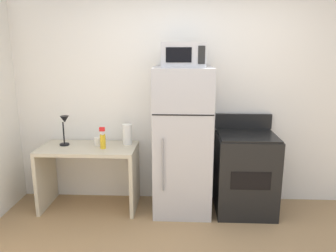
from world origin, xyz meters
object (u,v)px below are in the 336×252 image
at_px(desk_lamp, 64,125).
at_px(refrigerator, 183,142).
at_px(spray_bottle, 103,140).
at_px(paper_towel_roll, 127,134).
at_px(microwave, 184,55).
at_px(desk, 89,166).
at_px(coffee_mug, 98,142).
at_px(oven_range, 245,173).

xyz_separation_m(desk_lamp, refrigerator, (1.37, -0.05, -0.16)).
bearing_deg(spray_bottle, refrigerator, 2.63).
bearing_deg(paper_towel_roll, desk_lamp, -172.65).
height_order(desk_lamp, refrigerator, refrigerator).
bearing_deg(microwave, refrigerator, 90.33).
bearing_deg(microwave, desk, 178.02).
height_order(desk, paper_towel_roll, paper_towel_roll).
bearing_deg(microwave, desk_lamp, 176.86).
height_order(desk_lamp, coffee_mug, desk_lamp).
xyz_separation_m(desk_lamp, microwave, (1.37, -0.08, 0.80)).
relative_size(coffee_mug, microwave, 0.21).
xyz_separation_m(desk, coffee_mug, (0.10, 0.05, 0.28)).
bearing_deg(spray_bottle, oven_range, 1.64).
relative_size(desk_lamp, paper_towel_roll, 1.47).
bearing_deg(desk, coffee_mug, 28.64).
distance_m(desk, refrigerator, 1.14).
xyz_separation_m(desk, oven_range, (1.81, -0.01, -0.05)).
distance_m(desk, paper_towel_roll, 0.58).
relative_size(desk, desk_lamp, 3.13).
height_order(spray_bottle, microwave, microwave).
distance_m(spray_bottle, microwave, 1.30).
bearing_deg(desk_lamp, paper_towel_roll, 7.35).
bearing_deg(refrigerator, desk, 179.13).
bearing_deg(oven_range, spray_bottle, -178.36).
distance_m(desk, oven_range, 1.81).
relative_size(refrigerator, microwave, 3.61).
bearing_deg(spray_bottle, desk, 163.06).
relative_size(spray_bottle, refrigerator, 0.15).
xyz_separation_m(spray_bottle, paper_towel_roll, (0.25, 0.19, 0.02)).
bearing_deg(coffee_mug, oven_range, -2.22).
relative_size(desk_lamp, oven_range, 0.32).
distance_m(refrigerator, oven_range, 0.81).
distance_m(spray_bottle, oven_range, 1.67).
xyz_separation_m(coffee_mug, microwave, (0.99, -0.09, 0.99)).
distance_m(paper_towel_roll, microwave, 1.14).
xyz_separation_m(refrigerator, microwave, (0.00, -0.02, 0.96)).
distance_m(microwave, oven_range, 1.51).
xyz_separation_m(coffee_mug, paper_towel_roll, (0.34, 0.07, 0.07)).
relative_size(spray_bottle, coffee_mug, 2.62).
distance_m(desk_lamp, spray_bottle, 0.49).
bearing_deg(oven_range, coffee_mug, 177.78).
relative_size(desk, refrigerator, 0.67).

